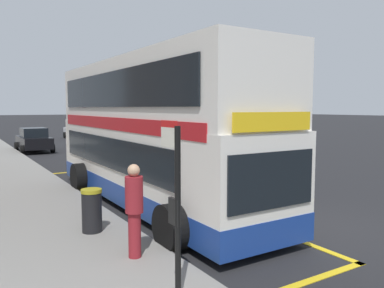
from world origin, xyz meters
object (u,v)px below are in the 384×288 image
Objects in this scene: parked_car_black_far at (34,140)px; litter_bin at (92,210)px; bus_stop_sign at (175,195)px; pedestrian_waiting_near_sign at (134,207)px; double_decker_bus at (150,138)px; parked_car_white_distant at (78,130)px; parked_car_maroon_across at (134,134)px.

litter_bin is at bearing -93.32° from parked_car_black_far.
bus_stop_sign is at bearing -87.95° from litter_bin.
litter_bin is (-0.22, 1.92, -0.48)m from pedestrian_waiting_near_sign.
pedestrian_waiting_near_sign is at bearing -119.22° from double_decker_bus.
bus_stop_sign is 22.86m from parked_car_black_far.
parked_car_white_distant is at bearing 79.12° from double_decker_bus.
parked_car_black_far is at bearing 85.35° from bus_stop_sign.
double_decker_bus is 4.07× the size of bus_stop_sign.
parked_car_white_distant reaches higher than litter_bin.
parked_car_black_far is at bearing 85.21° from pedestrian_waiting_near_sign.
parked_car_black_far is (-0.52, 16.94, -1.26)m from double_decker_bus.
parked_car_white_distant is at bearing 62.06° from parked_car_black_far.
pedestrian_waiting_near_sign is (-7.37, -30.53, 0.32)m from parked_car_white_distant.
parked_car_black_far is at bearing -122.82° from parked_car_white_distant.
litter_bin is (-2.51, -2.16, -1.42)m from double_decker_bus.
parked_car_black_far is at bearing 91.77° from double_decker_bus.
double_decker_bus is 2.56× the size of parked_car_black_far.
bus_stop_sign is 2.67× the size of litter_bin.
parked_car_maroon_across is at bearing -75.35° from parked_car_white_distant.
double_decker_bus is at bearing -85.62° from parked_car_black_far.
bus_stop_sign is at bearing -112.20° from double_decker_bus.
parked_car_black_far is at bearing 84.07° from litter_bin.
parked_car_black_far is 19.21m from litter_bin.
parked_car_white_distant is (5.08, 26.45, -1.26)m from double_decker_bus.
bus_stop_sign reaches higher than parked_car_white_distant.
parked_car_black_far is 21.11m from pedestrian_waiting_near_sign.
parked_car_white_distant is 8.20m from parked_car_maroon_across.
litter_bin is at bearing -139.24° from double_decker_bus.
parked_car_black_far reaches higher than litter_bin.
parked_car_black_far is 2.35× the size of pedestrian_waiting_near_sign.
parked_car_white_distant is 1.00× the size of parked_car_black_far.
parked_car_maroon_across is at bearing 14.31° from parked_car_black_far.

